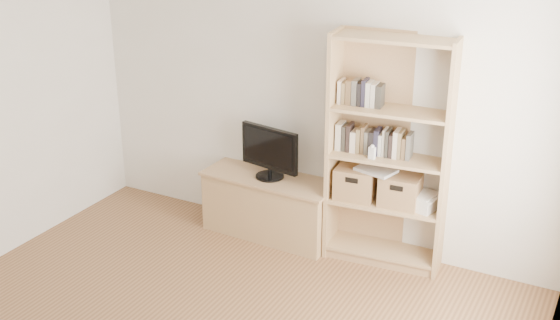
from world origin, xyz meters
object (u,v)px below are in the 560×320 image
Objects in this scene: bookshelf at (388,154)px; baby_monitor at (372,153)px; basket_left at (356,183)px; laptop at (376,170)px; television at (270,153)px; basket_right at (400,190)px; tv_stand at (270,207)px.

bookshelf is 19.47× the size of baby_monitor.
bookshelf is 5.97× the size of basket_left.
basket_left is 1.06× the size of laptop.
basket_left is at bearing 159.17° from baby_monitor.
television reaches higher than basket_right.
basket_left is 0.39m from basket_right.
television is 1.02m from baby_monitor.
television is at bearing -163.67° from laptop.
basket_right is (1.22, 0.06, -0.13)m from television.
basket_right is (0.22, 0.13, -0.34)m from baby_monitor.
television is at bearing 177.29° from bookshelf.
bookshelf is 6.30× the size of laptop.
basket_right reaches higher than tv_stand.
laptop is at bearing -176.12° from basket_right.
baby_monitor is 0.21m from laptop.
tv_stand is 0.54m from television.
laptop is (1.01, 0.03, 0.02)m from television.
tv_stand is 2.02× the size of television.
basket_left is (0.84, 0.02, -0.13)m from television.
bookshelf is 1.12m from television.
television reaches higher than basket_left.
television is at bearing 175.22° from basket_left.
baby_monitor is (1.00, -0.07, 0.75)m from tv_stand.
baby_monitor is (-0.10, -0.12, 0.03)m from bookshelf.
television is 1.86× the size of basket_right.
basket_left is 0.23m from laptop.
bookshelf is at bearing 27.87° from laptop.
basket_right is 1.03× the size of laptop.
tv_stand is 3.64× the size of basket_left.
television is 1.91× the size of laptop.
bookshelf reaches higher than basket_left.
basket_right is at bearing 37.67° from baby_monitor.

